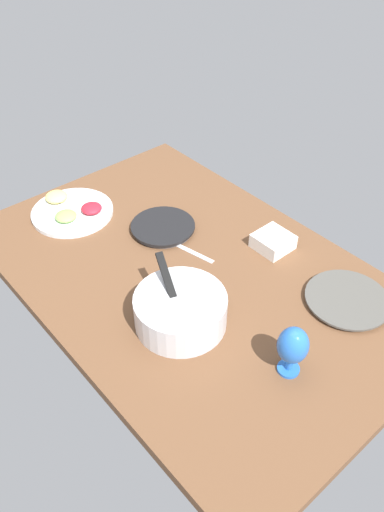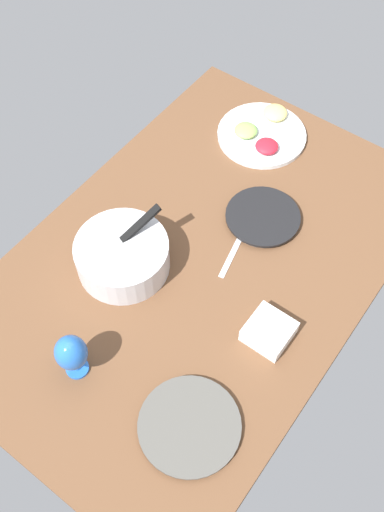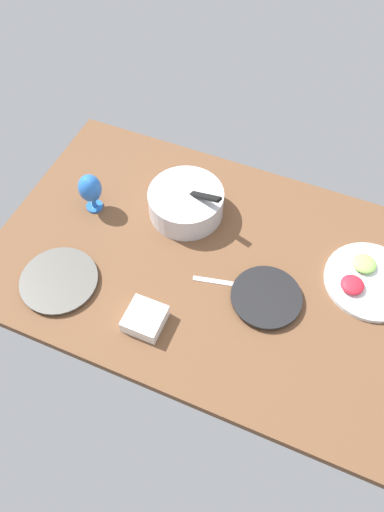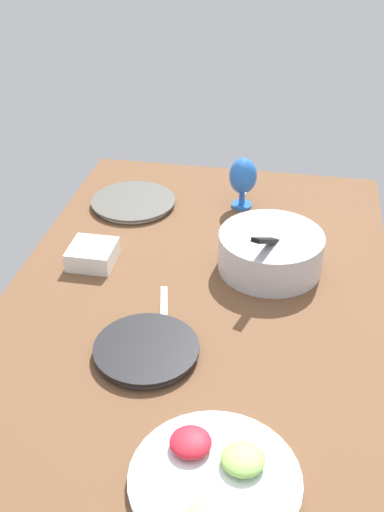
# 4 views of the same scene
# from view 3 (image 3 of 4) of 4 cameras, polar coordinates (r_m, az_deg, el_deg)

# --- Properties ---
(ground_plane) EXTENTS (1.60, 1.04, 0.04)m
(ground_plane) POSITION_cam_3_polar(r_m,az_deg,el_deg) (1.80, 1.79, -0.79)
(ground_plane) COLOR brown
(dinner_plate_left) EXTENTS (0.28, 0.28, 0.02)m
(dinner_plate_left) POSITION_cam_3_polar(r_m,az_deg,el_deg) (1.79, -15.62, -2.86)
(dinner_plate_left) COLOR silver
(dinner_plate_left) RESTS_ON ground_plane
(dinner_plate_right) EXTENTS (0.25, 0.25, 0.02)m
(dinner_plate_right) POSITION_cam_3_polar(r_m,az_deg,el_deg) (1.71, 8.86, -4.95)
(dinner_plate_right) COLOR #4C4C51
(dinner_plate_right) RESTS_ON ground_plane
(mixing_bowl) EXTENTS (0.30, 0.30, 0.19)m
(mixing_bowl) POSITION_cam_3_polar(r_m,az_deg,el_deg) (1.88, -0.72, 6.47)
(mixing_bowl) COLOR silver
(mixing_bowl) RESTS_ON ground_plane
(fruit_platter) EXTENTS (0.33, 0.33, 0.05)m
(fruit_platter) POSITION_cam_3_polar(r_m,az_deg,el_deg) (1.84, 20.71, -2.73)
(fruit_platter) COLOR silver
(fruit_platter) RESTS_ON ground_plane
(hurricane_glass_blue) EXTENTS (0.09, 0.09, 0.17)m
(hurricane_glass_blue) POSITION_cam_3_polar(r_m,az_deg,el_deg) (1.90, -12.09, 7.82)
(hurricane_glass_blue) COLOR blue
(hurricane_glass_blue) RESTS_ON ground_plane
(square_bowl_white) EXTENTS (0.13, 0.13, 0.06)m
(square_bowl_white) POSITION_cam_3_polar(r_m,az_deg,el_deg) (1.64, -5.65, -7.45)
(square_bowl_white) COLOR white
(square_bowl_white) RESTS_ON ground_plane
(fork_by_right_plate) EXTENTS (0.18, 0.06, 0.01)m
(fork_by_right_plate) POSITION_cam_3_polar(r_m,az_deg,el_deg) (1.74, 3.07, -3.06)
(fork_by_right_plate) COLOR silver
(fork_by_right_plate) RESTS_ON ground_plane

